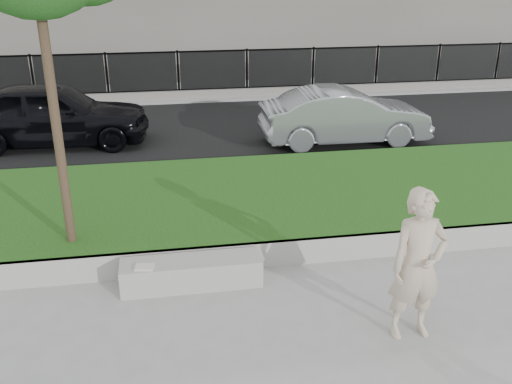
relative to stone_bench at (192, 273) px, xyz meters
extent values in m
plane|color=gray|center=(0.97, -0.70, -0.20)|extent=(90.00, 90.00, 0.00)
cube|color=black|center=(0.97, 2.30, 0.00)|extent=(34.00, 4.00, 0.40)
cube|color=#98958E|center=(0.97, 0.34, 0.00)|extent=(34.00, 0.08, 0.40)
cube|color=black|center=(0.97, 7.80, -0.18)|extent=(34.00, 7.00, 0.04)
cube|color=gray|center=(0.97, 12.30, -0.14)|extent=(34.00, 3.00, 0.12)
cube|color=slate|center=(0.97, 11.30, 0.04)|extent=(32.00, 0.30, 0.24)
cube|color=black|center=(0.97, 11.30, 0.67)|extent=(32.00, 0.04, 1.50)
cube|color=black|center=(0.97, 11.30, 1.37)|extent=(32.00, 0.05, 0.05)
cube|color=black|center=(0.97, 11.30, 0.17)|extent=(32.00, 0.05, 0.05)
cube|color=#98958E|center=(0.00, 0.00, 0.00)|extent=(1.94, 0.49, 0.40)
imported|color=beige|center=(2.54, -1.57, 0.75)|extent=(0.70, 0.47, 1.89)
cube|color=beige|center=(-0.63, -0.11, 0.21)|extent=(0.28, 0.22, 0.03)
cylinder|color=#38281C|center=(-1.69, 0.90, 3.01)|extent=(0.13, 0.13, 5.62)
imported|color=black|center=(-2.83, 7.03, 0.61)|extent=(4.60, 2.04, 1.54)
imported|color=gray|center=(4.14, 6.00, 0.51)|extent=(4.08, 1.44, 1.34)
camera|label=1|loc=(-0.30, -6.96, 4.03)|focal=40.00mm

